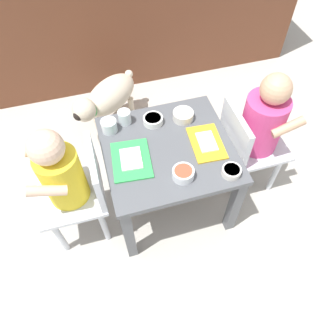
{
  "coord_description": "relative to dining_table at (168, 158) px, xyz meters",
  "views": [
    {
      "loc": [
        -0.25,
        -0.83,
        1.45
      ],
      "look_at": [
        0.0,
        0.0,
        0.28
      ],
      "focal_mm": 33.57,
      "sensor_mm": 36.0,
      "label": 1
    }
  ],
  "objects": [
    {
      "name": "veggie_bowl_far",
      "position": [
        0.2,
        -0.2,
        0.09
      ],
      "size": [
        0.08,
        0.08,
        0.03
      ],
      "color": "silver",
      "rests_on": "dining_table"
    },
    {
      "name": "water_cup_right",
      "position": [
        -0.14,
        0.2,
        0.1
      ],
      "size": [
        0.06,
        0.06,
        0.06
      ],
      "color": "white",
      "rests_on": "dining_table"
    },
    {
      "name": "dog",
      "position": [
        -0.19,
        0.63,
        -0.13
      ],
      "size": [
        0.43,
        0.39,
        0.33
      ],
      "color": "beige",
      "rests_on": "ground"
    },
    {
      "name": "dining_table",
      "position": [
        0.0,
        0.0,
        0.0
      ],
      "size": [
        0.55,
        0.53,
        0.42
      ],
      "color": "#515459",
      "rests_on": "ground"
    },
    {
      "name": "ground_plane",
      "position": [
        0.0,
        0.0,
        -0.35
      ],
      "size": [
        7.0,
        7.0,
        0.0
      ],
      "primitive_type": "plane",
      "color": "#B2ADA3"
    },
    {
      "name": "seated_child_left",
      "position": [
        -0.44,
        -0.03,
        0.07
      ],
      "size": [
        0.28,
        0.28,
        0.68
      ],
      "color": "silver",
      "rests_on": "ground"
    },
    {
      "name": "food_tray_left",
      "position": [
        -0.17,
        -0.03,
        0.08
      ],
      "size": [
        0.18,
        0.22,
        0.02
      ],
      "color": "green",
      "rests_on": "dining_table"
    },
    {
      "name": "cereal_bowl_right_side",
      "position": [
        0.12,
        0.15,
        0.1
      ],
      "size": [
        0.09,
        0.09,
        0.04
      ],
      "color": "silver",
      "rests_on": "dining_table"
    },
    {
      "name": "veggie_bowl_near",
      "position": [
        -0.02,
        0.16,
        0.09
      ],
      "size": [
        0.09,
        0.09,
        0.03
      ],
      "color": "white",
      "rests_on": "dining_table"
    },
    {
      "name": "cereal_bowl_left_side",
      "position": [
        0.01,
        -0.16,
        0.1
      ],
      "size": [
        0.09,
        0.09,
        0.04
      ],
      "color": "white",
      "rests_on": "dining_table"
    },
    {
      "name": "food_tray_right",
      "position": [
        0.17,
        -0.03,
        0.08
      ],
      "size": [
        0.15,
        0.21,
        0.02
      ],
      "color": "gold",
      "rests_on": "dining_table"
    },
    {
      "name": "water_cup_left",
      "position": [
        -0.22,
        0.17,
        0.1
      ],
      "size": [
        0.07,
        0.07,
        0.06
      ],
      "color": "white",
      "rests_on": "dining_table"
    },
    {
      "name": "seated_child_right",
      "position": [
        0.44,
        0.01,
        0.08
      ],
      "size": [
        0.28,
        0.28,
        0.69
      ],
      "color": "silver",
      "rests_on": "ground"
    }
  ]
}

